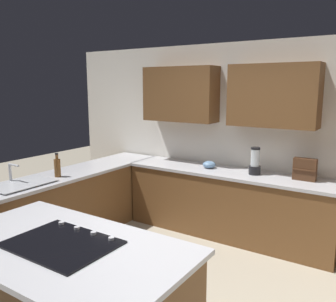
% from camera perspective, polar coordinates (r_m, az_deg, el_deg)
% --- Properties ---
extents(ground_plane, '(14.00, 14.00, 0.00)m').
position_cam_1_polar(ground_plane, '(3.69, -0.91, -22.75)').
color(ground_plane, '#9E937F').
extents(wall_back, '(6.00, 0.44, 2.60)m').
position_cam_1_polar(wall_back, '(4.97, 11.63, 3.81)').
color(wall_back, white).
rests_on(wall_back, ground).
extents(lower_cabinets_back, '(2.80, 0.60, 0.86)m').
position_cam_1_polar(lower_cabinets_back, '(4.91, 9.51, -8.56)').
color(lower_cabinets_back, brown).
rests_on(lower_cabinets_back, ground).
extents(countertop_back, '(2.84, 0.64, 0.04)m').
position_cam_1_polar(countertop_back, '(4.79, 9.67, -3.46)').
color(countertop_back, '#B2B2B7').
rests_on(countertop_back, lower_cabinets_back).
extents(lower_cabinets_side, '(0.60, 2.90, 0.86)m').
position_cam_1_polar(lower_cabinets_side, '(4.98, -15.04, -8.54)').
color(lower_cabinets_side, brown).
rests_on(lower_cabinets_side, ground).
extents(countertop_side, '(0.64, 2.94, 0.04)m').
position_cam_1_polar(countertop_side, '(4.85, -15.29, -3.50)').
color(countertop_side, '#B2B2B7').
rests_on(countertop_side, lower_cabinets_side).
extents(island_top, '(1.91, 1.08, 0.04)m').
position_cam_1_polar(island_top, '(2.74, -16.77, -14.58)').
color(island_top, '#B2B2B7').
rests_on(island_top, island_base).
extents(sink_unit, '(0.46, 0.70, 0.23)m').
position_cam_1_polar(sink_unit, '(4.41, -22.62, -4.83)').
color(sink_unit, '#515456').
rests_on(sink_unit, countertop_side).
extents(cooktop, '(0.76, 0.56, 0.03)m').
position_cam_1_polar(cooktop, '(2.74, -16.71, -14.02)').
color(cooktop, black).
rests_on(cooktop, island_top).
extents(blender, '(0.15, 0.15, 0.35)m').
position_cam_1_polar(blender, '(4.65, 13.84, -1.86)').
color(blender, black).
rests_on(blender, countertop_back).
extents(mixing_bowl, '(0.18, 0.18, 0.10)m').
position_cam_1_polar(mixing_bowl, '(4.92, 6.63, -2.18)').
color(mixing_bowl, '#668CB2').
rests_on(mixing_bowl, countertop_back).
extents(spice_rack, '(0.27, 0.11, 0.27)m').
position_cam_1_polar(spice_rack, '(4.55, 21.18, -2.77)').
color(spice_rack, '#472B19').
rests_on(spice_rack, countertop_back).
extents(dish_soap_bottle, '(0.08, 0.08, 0.30)m').
position_cam_1_polar(dish_soap_bottle, '(4.62, -17.39, -2.50)').
color(dish_soap_bottle, brown).
rests_on(dish_soap_bottle, countertop_side).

